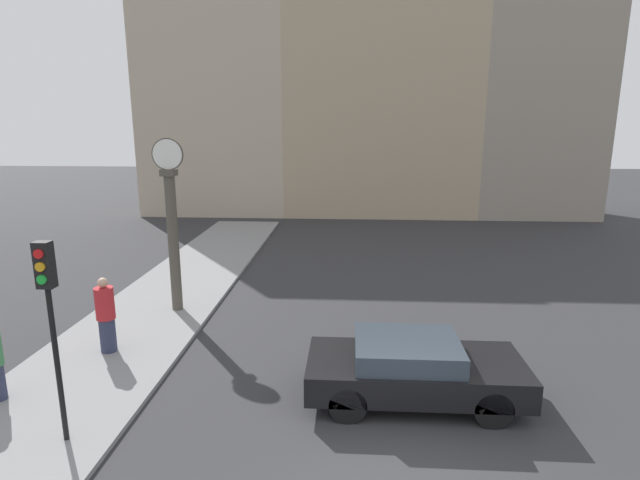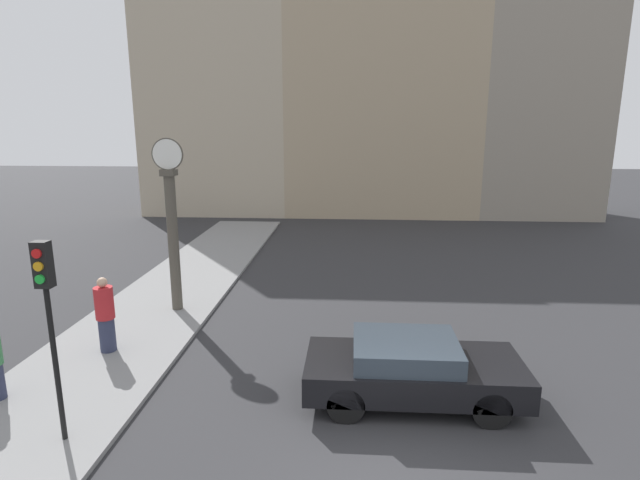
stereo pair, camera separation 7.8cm
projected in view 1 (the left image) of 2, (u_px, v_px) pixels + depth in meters
The scene contains 6 objects.
sidewalk_corner at pixel (183, 285), 17.14m from camera, with size 3.45×22.80×0.10m, color gray.
building_row at pixel (366, 93), 30.16m from camera, with size 27.21×5.00×14.82m.
sedan_car at pixel (413, 368), 9.89m from camera, with size 4.26×1.90×1.29m.
traffic_light_near at pixel (49, 301), 8.04m from camera, with size 0.26×0.24×3.51m.
street_clock at pixel (172, 227), 14.19m from camera, with size 0.89×0.40×4.96m.
pedestrian_red_top at pixel (106, 315), 11.79m from camera, with size 0.44×0.44×1.83m.
Camera 1 is at (-0.90, -6.65, 5.38)m, focal length 28.00 mm.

